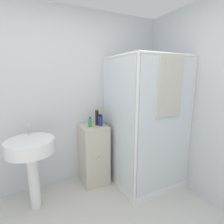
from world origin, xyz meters
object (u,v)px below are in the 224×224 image
at_px(sink, 31,153).
at_px(shampoo_bottle_tall_black, 97,117).
at_px(soap_dispenser, 90,123).
at_px(shampoo_bottle_blue, 100,120).

bearing_deg(sink, shampoo_bottle_tall_black, 12.44).
height_order(soap_dispenser, shampoo_bottle_blue, shampoo_bottle_blue).
bearing_deg(soap_dispenser, sink, -169.07).
bearing_deg(shampoo_bottle_tall_black, shampoo_bottle_blue, -71.51).
height_order(sink, shampoo_bottle_tall_black, shampoo_bottle_tall_black).
distance_m(sink, shampoo_bottle_tall_black, 0.97).
relative_size(sink, shampoo_bottle_tall_black, 4.13).
bearing_deg(shampoo_bottle_blue, shampoo_bottle_tall_black, 108.49).
height_order(soap_dispenser, shampoo_bottle_tall_black, shampoo_bottle_tall_black).
relative_size(soap_dispenser, shampoo_bottle_tall_black, 0.60).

